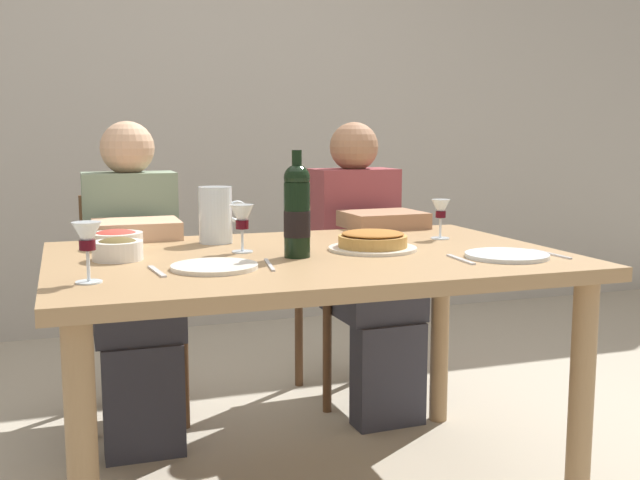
{
  "coord_description": "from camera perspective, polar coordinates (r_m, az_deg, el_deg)",
  "views": [
    {
      "loc": [
        -0.68,
        -2.1,
        1.12
      ],
      "look_at": [
        0.03,
        -0.03,
        0.8
      ],
      "focal_mm": 42.19,
      "sensor_mm": 36.0,
      "label": 1
    }
  ],
  "objects": [
    {
      "name": "baked_tart",
      "position": [
        2.31,
        3.99,
        -0.08
      ],
      "size": [
        0.27,
        0.27,
        0.06
      ],
      "color": "silver",
      "rests_on": "dining_table"
    },
    {
      "name": "wine_glass_right_diner",
      "position": [
        2.26,
        -5.94,
        1.56
      ],
      "size": [
        0.07,
        0.07,
        0.14
      ],
      "color": "silver",
      "rests_on": "dining_table"
    },
    {
      "name": "wine_bottle",
      "position": [
        2.16,
        -1.76,
        2.22
      ],
      "size": [
        0.08,
        0.08,
        0.31
      ],
      "color": "black",
      "rests_on": "dining_table"
    },
    {
      "name": "fork_left_setting",
      "position": [
        2.15,
        10.62,
        -1.46
      ],
      "size": [
        0.02,
        0.16,
        0.0
      ],
      "primitive_type": "cube",
      "rotation": [
        0.0,
        0.0,
        1.51
      ],
      "color": "silver",
      "rests_on": "dining_table"
    },
    {
      "name": "diner_right",
      "position": [
        3.03,
        3.42,
        -1.38
      ],
      "size": [
        0.35,
        0.51,
        1.16
      ],
      "rotation": [
        0.0,
        0.0,
        3.18
      ],
      "color": "#8E3D42",
      "rests_on": "ground"
    },
    {
      "name": "dinner_plate_right_setting",
      "position": [
        2.0,
        -8.01,
        -2.01
      ],
      "size": [
        0.23,
        0.23,
        0.01
      ],
      "primitive_type": "cylinder",
      "color": "silver",
      "rests_on": "dining_table"
    },
    {
      "name": "water_pitcher",
      "position": [
        2.47,
        -7.9,
        1.65
      ],
      "size": [
        0.16,
        0.11,
        0.18
      ],
      "color": "silver",
      "rests_on": "dining_table"
    },
    {
      "name": "dinner_plate_left_setting",
      "position": [
        2.23,
        13.98,
        -1.14
      ],
      "size": [
        0.24,
        0.24,
        0.01
      ],
      "primitive_type": "cylinder",
      "color": "silver",
      "rests_on": "dining_table"
    },
    {
      "name": "olive_bowl",
      "position": [
        2.19,
        -15.1,
        -0.62
      ],
      "size": [
        0.14,
        0.14,
        0.06
      ],
      "color": "white",
      "rests_on": "dining_table"
    },
    {
      "name": "back_wall",
      "position": [
        4.38,
        -10.11,
        11.73
      ],
      "size": [
        8.0,
        0.1,
        2.8
      ],
      "primitive_type": "cube",
      "color": "#B2ADA3",
      "rests_on": "ground"
    },
    {
      "name": "diner_left",
      "position": [
        2.83,
        -13.92,
        -2.29
      ],
      "size": [
        0.34,
        0.5,
        1.16
      ],
      "rotation": [
        0.0,
        0.0,
        3.13
      ],
      "color": "gray",
      "rests_on": "ground"
    },
    {
      "name": "spoon_right_setting",
      "position": [
        1.98,
        -12.27,
        -2.33
      ],
      "size": [
        0.03,
        0.16,
        0.0
      ],
      "primitive_type": "cube",
      "rotation": [
        0.0,
        0.0,
        1.68
      ],
      "color": "silver",
      "rests_on": "dining_table"
    },
    {
      "name": "wine_glass_centre",
      "position": [
        2.57,
        9.14,
        2.17
      ],
      "size": [
        0.06,
        0.06,
        0.13
      ],
      "color": "silver",
      "rests_on": "dining_table"
    },
    {
      "name": "knife_left_setting",
      "position": [
        2.32,
        17.1,
        -1.01
      ],
      "size": [
        0.02,
        0.18,
        0.0
      ],
      "primitive_type": "cube",
      "rotation": [
        0.0,
        0.0,
        1.61
      ],
      "color": "silver",
      "rests_on": "dining_table"
    },
    {
      "name": "knife_right_setting",
      "position": [
        2.04,
        -3.86,
        -1.88
      ],
      "size": [
        0.04,
        0.18,
        0.0
      ],
      "primitive_type": "cube",
      "rotation": [
        0.0,
        0.0,
        1.43
      ],
      "color": "silver",
      "rests_on": "dining_table"
    },
    {
      "name": "chair_left",
      "position": [
        3.08,
        -14.2,
        -3.71
      ],
      "size": [
        0.4,
        0.4,
        0.87
      ],
      "rotation": [
        0.0,
        0.0,
        3.13
      ],
      "color": "brown",
      "rests_on": "ground"
    },
    {
      "name": "dining_table",
      "position": [
        2.25,
        -0.87,
        -3.35
      ],
      "size": [
        1.5,
        1.0,
        0.76
      ],
      "color": "#9E7A51",
      "rests_on": "ground"
    },
    {
      "name": "wine_glass_left_diner",
      "position": [
        1.87,
        -17.25,
        0.03
      ],
      "size": [
        0.07,
        0.07,
        0.15
      ],
      "color": "silver",
      "rests_on": "dining_table"
    },
    {
      "name": "salad_bowl",
      "position": [
        2.42,
        -15.22,
        0.1
      ],
      "size": [
        0.17,
        0.17,
        0.06
      ],
      "color": "silver",
      "rests_on": "dining_table"
    },
    {
      "name": "chair_right",
      "position": [
        3.26,
        1.7,
        -2.81
      ],
      "size": [
        0.41,
        0.41,
        0.87
      ],
      "rotation": [
        0.0,
        0.0,
        3.18
      ],
      "color": "brown",
      "rests_on": "ground"
    }
  ]
}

